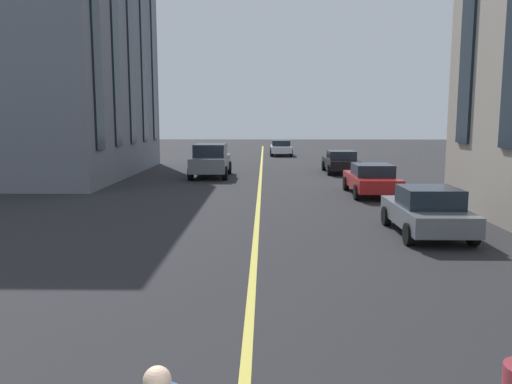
# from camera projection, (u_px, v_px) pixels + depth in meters

# --- Properties ---
(lane_centre_line) EXTENTS (80.00, 0.16, 0.01)m
(lane_centre_line) POSITION_uv_depth(u_px,v_px,m) (259.00, 195.00, 22.47)
(lane_centre_line) COLOR #D8C64C
(lane_centre_line) RESTS_ON ground_plane
(car_black_far) EXTENTS (4.40, 1.95, 1.37)m
(car_black_far) POSITION_uv_depth(u_px,v_px,m) (341.00, 162.00, 31.55)
(car_black_far) COLOR black
(car_black_far) RESTS_ON ground_plane
(car_red_mid) EXTENTS (4.40, 1.95, 1.37)m
(car_red_mid) POSITION_uv_depth(u_px,v_px,m) (371.00, 179.00, 22.48)
(car_red_mid) COLOR #B21E1E
(car_red_mid) RESTS_ON ground_plane
(car_grey_parked_b) EXTENTS (4.70, 2.14, 1.88)m
(car_grey_parked_b) POSITION_uv_depth(u_px,v_px,m) (211.00, 160.00, 29.45)
(car_grey_parked_b) COLOR slate
(car_grey_parked_b) RESTS_ON ground_plane
(car_grey_parked_a) EXTENTS (3.90, 1.89, 1.40)m
(car_grey_parked_a) POSITION_uv_depth(u_px,v_px,m) (427.00, 211.00, 14.74)
(car_grey_parked_a) COLOR slate
(car_grey_parked_a) RESTS_ON ground_plane
(car_white_near) EXTENTS (4.40, 1.95, 1.37)m
(car_white_near) POSITION_uv_depth(u_px,v_px,m) (281.00, 148.00, 46.45)
(car_white_near) COLOR silver
(car_white_near) RESTS_ON ground_plane
(building_left_near) EXTENTS (15.40, 13.26, 13.29)m
(building_left_near) POSITION_uv_depth(u_px,v_px,m) (17.00, 60.00, 29.68)
(building_left_near) COLOR slate
(building_left_near) RESTS_ON ground_plane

